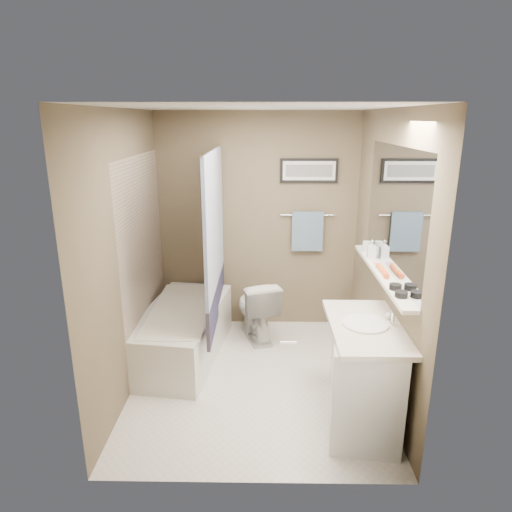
{
  "coord_description": "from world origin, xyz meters",
  "views": [
    {
      "loc": [
        0.06,
        -3.71,
        2.32
      ],
      "look_at": [
        0.0,
        0.15,
        1.15
      ],
      "focal_mm": 32.0,
      "sensor_mm": 36.0,
      "label": 1
    }
  ],
  "objects_px": {
    "hair_brush_front": "(384,272)",
    "toilet": "(256,308)",
    "candle_bowl_near": "(401,294)",
    "candle_bowl_far": "(395,287)",
    "soap_bottle": "(372,249)",
    "bathtub": "(182,332)",
    "glass_jar": "(367,247)",
    "vanity": "(364,376)",
    "hair_brush_back": "(382,269)"
  },
  "relations": [
    {
      "from": "hair_brush_front",
      "to": "toilet",
      "type": "bearing_deg",
      "value": 133.89
    },
    {
      "from": "candle_bowl_near",
      "to": "candle_bowl_far",
      "type": "bearing_deg",
      "value": 90.0
    },
    {
      "from": "soap_bottle",
      "to": "candle_bowl_far",
      "type": "bearing_deg",
      "value": -90.0
    },
    {
      "from": "bathtub",
      "to": "candle_bowl_near",
      "type": "relative_size",
      "value": 16.67
    },
    {
      "from": "hair_brush_front",
      "to": "glass_jar",
      "type": "bearing_deg",
      "value": 90.0
    },
    {
      "from": "vanity",
      "to": "hair_brush_back",
      "type": "xyz_separation_m",
      "value": [
        0.19,
        0.43,
        0.74
      ]
    },
    {
      "from": "toilet",
      "to": "candle_bowl_far",
      "type": "bearing_deg",
      "value": 108.63
    },
    {
      "from": "hair_brush_back",
      "to": "soap_bottle",
      "type": "height_order",
      "value": "soap_bottle"
    },
    {
      "from": "vanity",
      "to": "candle_bowl_far",
      "type": "height_order",
      "value": "candle_bowl_far"
    },
    {
      "from": "candle_bowl_far",
      "to": "hair_brush_back",
      "type": "xyz_separation_m",
      "value": [
        0.0,
        0.41,
        0.0
      ]
    },
    {
      "from": "toilet",
      "to": "hair_brush_front",
      "type": "distance_m",
      "value": 1.71
    },
    {
      "from": "toilet",
      "to": "candle_bowl_near",
      "type": "relative_size",
      "value": 7.58
    },
    {
      "from": "candle_bowl_near",
      "to": "toilet",
      "type": "bearing_deg",
      "value": 123.78
    },
    {
      "from": "candle_bowl_near",
      "to": "glass_jar",
      "type": "height_order",
      "value": "glass_jar"
    },
    {
      "from": "candle_bowl_far",
      "to": "glass_jar",
      "type": "bearing_deg",
      "value": 90.0
    },
    {
      "from": "vanity",
      "to": "candle_bowl_far",
      "type": "bearing_deg",
      "value": 14.97
    },
    {
      "from": "vanity",
      "to": "candle_bowl_near",
      "type": "xyz_separation_m",
      "value": [
        0.19,
        -0.13,
        0.73
      ]
    },
    {
      "from": "vanity",
      "to": "hair_brush_back",
      "type": "height_order",
      "value": "hair_brush_back"
    },
    {
      "from": "bathtub",
      "to": "toilet",
      "type": "distance_m",
      "value": 0.85
    },
    {
      "from": "bathtub",
      "to": "toilet",
      "type": "xyz_separation_m",
      "value": [
        0.74,
        0.41,
        0.09
      ]
    },
    {
      "from": "vanity",
      "to": "candle_bowl_near",
      "type": "bearing_deg",
      "value": -26.31
    },
    {
      "from": "hair_brush_back",
      "to": "glass_jar",
      "type": "relative_size",
      "value": 2.2
    },
    {
      "from": "candle_bowl_near",
      "to": "glass_jar",
      "type": "bearing_deg",
      "value": 90.0
    },
    {
      "from": "candle_bowl_near",
      "to": "hair_brush_front",
      "type": "height_order",
      "value": "hair_brush_front"
    },
    {
      "from": "bathtub",
      "to": "candle_bowl_far",
      "type": "distance_m",
      "value": 2.23
    },
    {
      "from": "candle_bowl_far",
      "to": "soap_bottle",
      "type": "bearing_deg",
      "value": 90.0
    },
    {
      "from": "toilet",
      "to": "hair_brush_back",
      "type": "bearing_deg",
      "value": 118.17
    },
    {
      "from": "glass_jar",
      "to": "toilet",
      "type": "bearing_deg",
      "value": 157.48
    },
    {
      "from": "candle_bowl_near",
      "to": "glass_jar",
      "type": "distance_m",
      "value": 1.13
    },
    {
      "from": "toilet",
      "to": "candle_bowl_near",
      "type": "distance_m",
      "value": 2.04
    },
    {
      "from": "toilet",
      "to": "candle_bowl_far",
      "type": "distance_m",
      "value": 1.93
    },
    {
      "from": "candle_bowl_near",
      "to": "hair_brush_front",
      "type": "distance_m",
      "value": 0.48
    },
    {
      "from": "bathtub",
      "to": "vanity",
      "type": "bearing_deg",
      "value": -24.93
    },
    {
      "from": "glass_jar",
      "to": "soap_bottle",
      "type": "distance_m",
      "value": 0.2
    },
    {
      "from": "hair_brush_front",
      "to": "hair_brush_back",
      "type": "xyz_separation_m",
      "value": [
        0.0,
        0.08,
        0.0
      ]
    },
    {
      "from": "candle_bowl_near",
      "to": "hair_brush_back",
      "type": "distance_m",
      "value": 0.55
    },
    {
      "from": "soap_bottle",
      "to": "hair_brush_back",
      "type": "bearing_deg",
      "value": -90.0
    },
    {
      "from": "vanity",
      "to": "glass_jar",
      "type": "xyz_separation_m",
      "value": [
        0.19,
        1.01,
        0.77
      ]
    },
    {
      "from": "bathtub",
      "to": "candle_bowl_near",
      "type": "bearing_deg",
      "value": -25.09
    },
    {
      "from": "candle_bowl_far",
      "to": "hair_brush_back",
      "type": "height_order",
      "value": "hair_brush_back"
    },
    {
      "from": "vanity",
      "to": "hair_brush_back",
      "type": "bearing_deg",
      "value": 74.59
    },
    {
      "from": "vanity",
      "to": "bathtub",
      "type": "bearing_deg",
      "value": 155.18
    },
    {
      "from": "toilet",
      "to": "soap_bottle",
      "type": "xyz_separation_m",
      "value": [
        1.05,
        -0.63,
        0.86
      ]
    },
    {
      "from": "soap_bottle",
      "to": "candle_bowl_near",
      "type": "bearing_deg",
      "value": -90.0
    },
    {
      "from": "glass_jar",
      "to": "soap_bottle",
      "type": "xyz_separation_m",
      "value": [
        0.0,
        -0.2,
        0.03
      ]
    },
    {
      "from": "vanity",
      "to": "candle_bowl_far",
      "type": "xyz_separation_m",
      "value": [
        0.19,
        0.02,
        0.73
      ]
    },
    {
      "from": "candle_bowl_far",
      "to": "hair_brush_front",
      "type": "distance_m",
      "value": 0.33
    },
    {
      "from": "candle_bowl_far",
      "to": "candle_bowl_near",
      "type": "bearing_deg",
      "value": -90.0
    },
    {
      "from": "bathtub",
      "to": "candle_bowl_near",
      "type": "xyz_separation_m",
      "value": [
        1.79,
        -1.16,
        0.89
      ]
    },
    {
      "from": "hair_brush_front",
      "to": "soap_bottle",
      "type": "bearing_deg",
      "value": 90.0
    }
  ]
}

